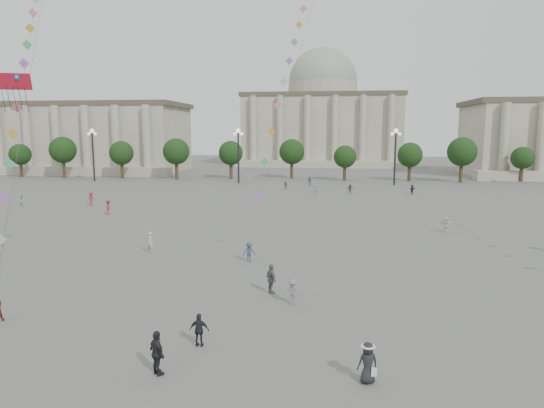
# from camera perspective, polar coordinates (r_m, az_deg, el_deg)

# --- Properties ---
(ground) EXTENTS (360.00, 360.00, 0.00)m
(ground) POSITION_cam_1_polar(r_m,az_deg,el_deg) (25.83, -0.47, -14.52)
(ground) COLOR #5F5C59
(ground) RESTS_ON ground
(hall_west) EXTENTS (84.00, 26.22, 17.20)m
(hall_west) POSITION_cam_1_polar(r_m,az_deg,el_deg) (141.05, -26.85, 6.95)
(hall_west) COLOR #9F9686
(hall_west) RESTS_ON ground
(hall_central) EXTENTS (48.30, 34.30, 35.50)m
(hall_central) POSITION_cam_1_polar(r_m,az_deg,el_deg) (152.86, 5.91, 10.05)
(hall_central) COLOR #9F9686
(hall_central) RESTS_ON ground
(tree_row) EXTENTS (137.12, 5.12, 8.00)m
(tree_row) POSITION_cam_1_polar(r_m,az_deg,el_deg) (101.71, 5.26, 5.86)
(tree_row) COLOR #382B1C
(tree_row) RESTS_ON ground
(lamp_post_far_west) EXTENTS (2.00, 0.90, 10.65)m
(lamp_post_far_west) POSITION_cam_1_polar(r_m,az_deg,el_deg) (105.23, -20.35, 6.52)
(lamp_post_far_west) COLOR #262628
(lamp_post_far_west) RESTS_ON ground
(lamp_post_mid_west) EXTENTS (2.00, 0.90, 10.65)m
(lamp_post_mid_west) POSITION_cam_1_polar(r_m,az_deg,el_deg) (95.33, -3.99, 6.87)
(lamp_post_mid_west) COLOR #262628
(lamp_post_mid_west) RESTS_ON ground
(lamp_post_mid_east) EXTENTS (2.00, 0.90, 10.65)m
(lamp_post_mid_east) POSITION_cam_1_polar(r_m,az_deg,el_deg) (94.35, 14.33, 6.61)
(lamp_post_mid_east) COLOR #262628
(lamp_post_mid_east) RESTS_ON ground
(person_crowd_0) EXTENTS (1.02, 0.84, 1.62)m
(person_crowd_0) POSITION_cam_1_polar(r_m,az_deg,el_deg) (91.74, 4.45, 2.71)
(person_crowd_0) COLOR #365C7A
(person_crowd_0) RESTS_ON ground
(person_crowd_1) EXTENTS (1.02, 0.97, 1.67)m
(person_crowd_1) POSITION_cam_1_polar(r_m,az_deg,el_deg) (73.54, -27.33, 0.34)
(person_crowd_1) COLOR #B4B4B0
(person_crowd_1) RESTS_ON ground
(person_crowd_2) EXTENTS (1.31, 1.43, 1.93)m
(person_crowd_2) POSITION_cam_1_polar(r_m,az_deg,el_deg) (70.87, -20.51, 0.59)
(person_crowd_2) COLOR #9A2A44
(person_crowd_2) RESTS_ON ground
(person_crowd_4) EXTENTS (1.61, 1.06, 1.66)m
(person_crowd_4) POSITION_cam_1_polar(r_m,az_deg,el_deg) (78.27, 5.09, 1.70)
(person_crowd_4) COLOR silver
(person_crowd_4) RESTS_ON ground
(person_crowd_6) EXTENTS (1.05, 0.66, 1.55)m
(person_crowd_6) POSITION_cam_1_polar(r_m,az_deg,el_deg) (28.95, 2.43, -10.29)
(person_crowd_6) COLOR slate
(person_crowd_6) RESTS_ON ground
(person_crowd_7) EXTENTS (1.47, 1.25, 1.59)m
(person_crowd_7) POSITION_cam_1_polar(r_m,az_deg,el_deg) (52.11, 19.83, -2.27)
(person_crowd_7) COLOR white
(person_crowd_7) RESTS_ON ground
(person_crowd_9) EXTENTS (1.35, 1.33, 1.55)m
(person_crowd_9) POSITION_cam_1_polar(r_m,az_deg,el_deg) (81.83, 16.16, 1.66)
(person_crowd_9) COLOR black
(person_crowd_9) RESTS_ON ground
(person_crowd_10) EXTENTS (0.54, 0.69, 1.66)m
(person_crowd_10) POSITION_cam_1_polar(r_m,az_deg,el_deg) (93.34, -2.66, 2.83)
(person_crowd_10) COLOR #B5B4B0
(person_crowd_10) RESTS_ON ground
(person_crowd_12) EXTENTS (1.50, 0.83, 1.54)m
(person_crowd_12) POSITION_cam_1_polar(r_m,az_deg,el_deg) (80.61, 9.18, 1.78)
(person_crowd_12) COLOR #56565B
(person_crowd_12) RESTS_ON ground
(person_crowd_13) EXTENTS (0.77, 0.68, 1.78)m
(person_crowd_13) POSITION_cam_1_polar(r_m,az_deg,el_deg) (42.11, -14.12, -4.37)
(person_crowd_13) COLOR #B8B8B3
(person_crowd_13) RESTS_ON ground
(person_crowd_16) EXTENTS (0.96, 0.47, 1.59)m
(person_crowd_16) POSITION_cam_1_polar(r_m,az_deg,el_deg) (84.19, 1.60, 2.19)
(person_crowd_16) COLOR #5E5D62
(person_crowd_16) RESTS_ON ground
(person_crowd_17) EXTENTS (0.97, 1.32, 1.83)m
(person_crowd_17) POSITION_cam_1_polar(r_m,az_deg,el_deg) (62.65, -18.68, -0.35)
(person_crowd_17) COLOR maroon
(person_crowd_17) RESTS_ON ground
(tourist_1) EXTENTS (1.14, 1.12, 1.93)m
(tourist_1) POSITION_cam_1_polar(r_m,az_deg,el_deg) (21.66, -13.36, -16.70)
(tourist_1) COLOR black
(tourist_1) RESTS_ON ground
(tourist_3) EXTENTS (1.01, 1.18, 1.89)m
(tourist_3) POSITION_cam_1_polar(r_m,az_deg,el_deg) (30.73, -0.09, -8.82)
(tourist_3) COLOR #595A5D
(tourist_3) RESTS_ON ground
(tourist_4) EXTENTS (0.95, 0.40, 1.61)m
(tourist_4) POSITION_cam_1_polar(r_m,az_deg,el_deg) (23.93, -8.54, -14.45)
(tourist_4) COLOR black
(tourist_4) RESTS_ON ground
(kite_flyer_1) EXTENTS (1.14, 0.87, 1.55)m
(kite_flyer_1) POSITION_cam_1_polar(r_m,az_deg,el_deg) (38.07, -2.71, -5.67)
(kite_flyer_1) COLOR navy
(kite_flyer_1) RESTS_ON ground
(hat_person) EXTENTS (0.96, 0.77, 1.71)m
(hat_person) POSITION_cam_1_polar(r_m,az_deg,el_deg) (20.94, 11.20, -17.77)
(hat_person) COLOR black
(hat_person) RESTS_ON ground
(dragon_kite) EXTENTS (4.29, 8.14, 20.05)m
(dragon_kite) POSITION_cam_1_polar(r_m,az_deg,el_deg) (36.04, -28.14, 11.36)
(dragon_kite) COLOR red
(dragon_kite) RESTS_ON ground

